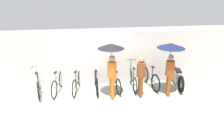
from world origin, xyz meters
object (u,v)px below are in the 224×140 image
parked_bicycle_6 (150,78)px  pedestrian_trailing (171,55)px  parked_bicycle_2 (77,82)px  pedestrian_leading (111,57)px  pedestrian_center (141,74)px  motorcycle (177,77)px  parked_bicycle_1 (58,83)px  parked_bicycle_5 (133,80)px  parked_bicycle_3 (96,81)px  parked_bicycle_4 (114,81)px  parked_bicycle_0 (38,85)px

parked_bicycle_6 → pedestrian_trailing: (0.47, -0.78, 1.23)m
parked_bicycle_6 → pedestrian_trailing: pedestrian_trailing is taller
parked_bicycle_2 → pedestrian_leading: pedestrian_leading is taller
pedestrian_center → motorcycle: size_ratio=0.80×
pedestrian_center → parked_bicycle_2: bearing=156.6°
parked_bicycle_1 → parked_bicycle_5: size_ratio=1.03×
parked_bicycle_6 → pedestrian_trailing: bearing=-157.6°
parked_bicycle_3 → parked_bicycle_6: bearing=-89.6°
parked_bicycle_2 → motorcycle: 4.20m
parked_bicycle_4 → parked_bicycle_6: (1.51, 0.02, 0.03)m
parked_bicycle_1 → parked_bicycle_3: (1.51, -0.01, 0.00)m
parked_bicycle_1 → parked_bicycle_6: size_ratio=0.97×
parked_bicycle_0 → pedestrian_leading: (2.79, -0.69, 1.25)m
parked_bicycle_0 → motorcycle: parked_bicycle_0 is taller
parked_bicycle_2 → pedestrian_center: size_ratio=1.09×
motorcycle → parked_bicycle_3: bearing=100.3°
parked_bicycle_6 → pedestrian_center: bearing=133.4°
pedestrian_center → pedestrian_leading: bearing=172.2°
pedestrian_trailing → motorcycle: pedestrian_trailing is taller
pedestrian_leading → motorcycle: bearing=5.7°
pedestrian_center → parked_bicycle_3: bearing=149.8°
parked_bicycle_4 → motorcycle: parked_bicycle_4 is taller
parked_bicycle_6 → pedestrian_leading: (-1.73, -0.74, 1.23)m
parked_bicycle_2 → pedestrian_leading: size_ratio=0.84×
parked_bicycle_0 → motorcycle: bearing=-100.0°
parked_bicycle_6 → pedestrian_center: (-0.63, -0.81, 0.56)m
parked_bicycle_5 → pedestrian_trailing: (1.22, -0.73, 1.25)m
parked_bicycle_4 → parked_bicycle_1: bearing=80.6°
parked_bicycle_4 → parked_bicycle_5: (0.76, -0.03, 0.02)m
parked_bicycle_3 → parked_bicycle_6: (2.26, 0.01, 0.00)m
parked_bicycle_5 → motorcycle: size_ratio=0.83×
parked_bicycle_1 → parked_bicycle_2: size_ratio=0.97×
parked_bicycle_0 → parked_bicycle_5: (3.77, -0.01, -0.00)m
parked_bicycle_5 → pedestrian_trailing: pedestrian_trailing is taller
parked_bicycle_0 → parked_bicycle_5: parked_bicycle_5 is taller
parked_bicycle_6 → pedestrian_leading: bearing=104.4°
parked_bicycle_3 → parked_bicycle_5: 1.51m
parked_bicycle_6 → pedestrian_leading: size_ratio=0.84×
parked_bicycle_0 → parked_bicycle_1: (0.76, 0.04, 0.01)m
parked_bicycle_4 → pedestrian_center: 1.32m
parked_bicycle_2 → pedestrian_trailing: pedestrian_trailing is taller
parked_bicycle_2 → pedestrian_trailing: 3.78m
parked_bicycle_3 → pedestrian_center: 1.90m
parked_bicycle_1 → pedestrian_leading: size_ratio=0.82×
parked_bicycle_2 → parked_bicycle_3: (0.75, -0.03, 0.01)m
pedestrian_leading → pedestrian_center: bearing=-11.2°
parked_bicycle_0 → parked_bicycle_1: 0.76m
parked_bicycle_0 → pedestrian_center: pedestrian_center is taller
parked_bicycle_3 → parked_bicycle_6: size_ratio=1.02×
parked_bicycle_2 → pedestrian_leading: bearing=-109.4°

